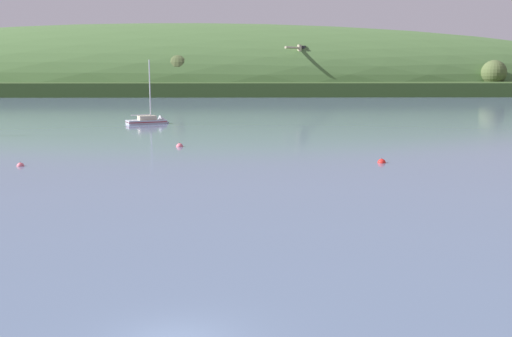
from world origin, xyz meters
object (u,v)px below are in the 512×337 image
Objects in this scene: dockside_crane at (299,71)px; sailboat_midwater_white at (152,122)px; mooring_buoy_far_upstream at (20,166)px; mooring_buoy_foreground at (180,147)px; mooring_buoy_off_fishing_boat at (382,163)px.

dockside_crane is 120.33m from sailboat_midwater_white.
dockside_crane reaches higher than mooring_buoy_far_upstream.
sailboat_midwater_white is 13.03× the size of mooring_buoy_foreground.
dockside_crane is 23.21× the size of mooring_buoy_far_upstream.
mooring_buoy_off_fishing_boat is 33.91m from mooring_buoy_far_upstream.
mooring_buoy_foreground is at bearing 143.46° from mooring_buoy_off_fishing_boat.
mooring_buoy_far_upstream is at bearing 176.67° from mooring_buoy_off_fishing_boat.
dockside_crane reaches higher than sailboat_midwater_white.
mooring_buoy_far_upstream is at bearing -121.89° from sailboat_midwater_white.
sailboat_midwater_white is at bearing 77.02° from mooring_buoy_far_upstream.
dockside_crane is at bearing 70.26° from mooring_buoy_far_upstream.
mooring_buoy_far_upstream is at bearing 19.73° from dockside_crane.
mooring_buoy_foreground is at bearing 40.47° from mooring_buoy_far_upstream.
mooring_buoy_off_fishing_boat is at bearing -3.33° from mooring_buoy_far_upstream.
mooring_buoy_far_upstream is at bearing -139.53° from mooring_buoy_foreground.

